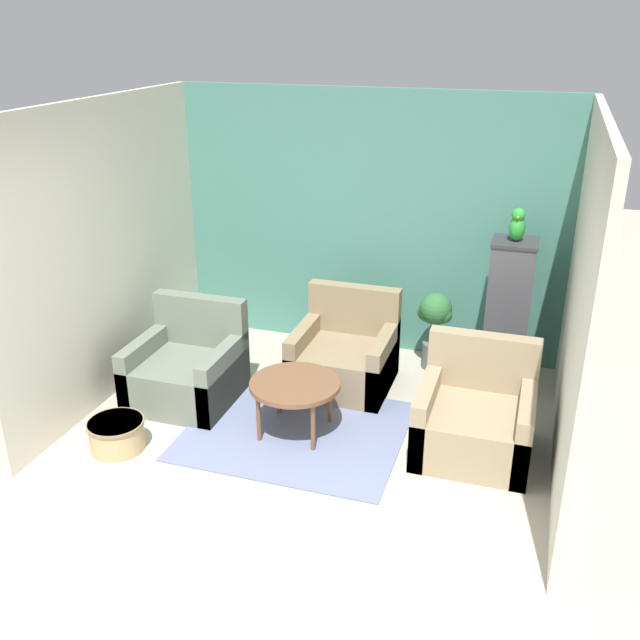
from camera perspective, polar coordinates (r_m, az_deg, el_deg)
name	(u,v)px	position (r m, az deg, el deg)	size (l,w,h in m)	color
ground_plane	(249,530)	(4.97, -5.69, -16.40)	(20.00, 20.00, 0.00)	beige
wall_back_accent	(369,224)	(7.06, 3.95, 7.68)	(3.93, 0.06, 2.57)	#4C897A
wall_left	(107,252)	(6.44, -16.69, 5.22)	(0.06, 3.09, 2.57)	beige
wall_right	(579,303)	(5.38, 20.03, 1.30)	(0.06, 3.09, 2.57)	beige
area_rug	(296,431)	(5.95, -1.97, -8.83)	(1.76, 1.48, 0.01)	slate
coffee_table	(295,387)	(5.75, -2.03, -5.35)	(0.73, 0.73, 0.46)	brown
armchair_left	(188,370)	(6.42, -10.55, -3.99)	(0.87, 0.85, 0.86)	slate
armchair_right	(475,420)	(5.71, 12.30, -7.79)	(0.87, 0.85, 0.86)	#9E896B
armchair_middle	(345,357)	(6.55, 1.98, -3.00)	(0.87, 0.85, 0.86)	#8E7A5B
birdcage	(507,320)	(6.63, 14.72, -0.02)	(0.59, 0.59, 1.38)	#353539
parrot	(517,225)	(6.35, 15.52, 7.32)	(0.14, 0.25, 0.30)	green
potted_plant	(435,320)	(6.86, 9.16, -0.02)	(0.34, 0.31, 0.76)	#66605B
wicker_basket	(117,434)	(5.89, -15.96, -8.73)	(0.45, 0.45, 0.24)	tan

